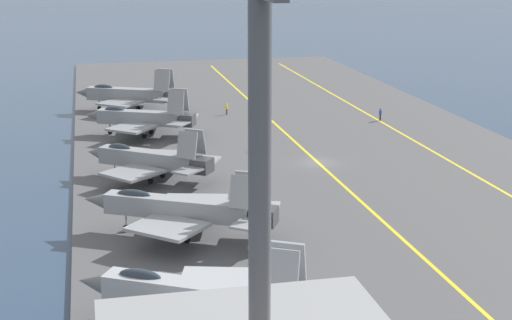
{
  "coord_description": "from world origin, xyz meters",
  "views": [
    {
      "loc": [
        -83.76,
        25.62,
        24.55
      ],
      "look_at": [
        -6.34,
        8.72,
        2.9
      ],
      "focal_mm": 55.0,
      "sensor_mm": 36.0,
      "label": 1
    }
  ],
  "objects_px": {
    "parked_jet_fifth": "(129,95)",
    "crew_yellow_vest": "(227,108)",
    "parked_jet_nearest": "(199,296)",
    "crew_blue_vest": "(380,114)",
    "crew_white_vest": "(260,142)",
    "parked_jet_third": "(149,159)",
    "parked_jet_fourth": "(141,118)",
    "parked_jet_second": "(181,208)"
  },
  "relations": [
    {
      "from": "parked_jet_fifth",
      "to": "crew_yellow_vest",
      "type": "bearing_deg",
      "value": -111.66
    },
    {
      "from": "parked_jet_nearest",
      "to": "parked_jet_fifth",
      "type": "bearing_deg",
      "value": 0.13
    },
    {
      "from": "crew_blue_vest",
      "to": "parked_jet_nearest",
      "type": "bearing_deg",
      "value": 149.01
    },
    {
      "from": "crew_white_vest",
      "to": "crew_yellow_vest",
      "type": "distance_m",
      "value": 21.44
    },
    {
      "from": "parked_jet_fifth",
      "to": "crew_white_vest",
      "type": "xyz_separation_m",
      "value": [
        -26.99,
        -14.3,
        -1.62
      ]
    },
    {
      "from": "parked_jet_third",
      "to": "parked_jet_fourth",
      "type": "distance_m",
      "value": 20.48
    },
    {
      "from": "parked_jet_nearest",
      "to": "crew_blue_vest",
      "type": "relative_size",
      "value": 9.06
    },
    {
      "from": "parked_jet_fourth",
      "to": "crew_white_vest",
      "type": "xyz_separation_m",
      "value": [
        -10.37,
        -13.66,
        -1.53
      ]
    },
    {
      "from": "parked_jet_second",
      "to": "parked_jet_fifth",
      "type": "relative_size",
      "value": 1.03
    },
    {
      "from": "parked_jet_fourth",
      "to": "parked_jet_fifth",
      "type": "distance_m",
      "value": 16.64
    },
    {
      "from": "parked_jet_fourth",
      "to": "crew_yellow_vest",
      "type": "height_order",
      "value": "parked_jet_fourth"
    },
    {
      "from": "parked_jet_third",
      "to": "parked_jet_fourth",
      "type": "height_order",
      "value": "parked_jet_fourth"
    },
    {
      "from": "crew_white_vest",
      "to": "crew_blue_vest",
      "type": "distance_m",
      "value": 24.01
    },
    {
      "from": "crew_blue_vest",
      "to": "parked_jet_third",
      "type": "bearing_deg",
      "value": 123.11
    },
    {
      "from": "parked_jet_second",
      "to": "parked_jet_fourth",
      "type": "distance_m",
      "value": 38.22
    },
    {
      "from": "parked_jet_fifth",
      "to": "parked_jet_second",
      "type": "bearing_deg",
      "value": -178.79
    },
    {
      "from": "parked_jet_second",
      "to": "parked_jet_third",
      "type": "xyz_separation_m",
      "value": [
        17.74,
        1.21,
        -0.32
      ]
    },
    {
      "from": "parked_jet_nearest",
      "to": "crew_blue_vest",
      "type": "xyz_separation_m",
      "value": [
        57.57,
        -34.58,
        -1.44
      ]
    },
    {
      "from": "parked_jet_third",
      "to": "parked_jet_fifth",
      "type": "xyz_separation_m",
      "value": [
        37.1,
        -0.04,
        0.26
      ]
    },
    {
      "from": "parked_jet_third",
      "to": "parked_jet_nearest",
      "type": "bearing_deg",
      "value": -179.66
    },
    {
      "from": "crew_white_vest",
      "to": "parked_jet_fifth",
      "type": "bearing_deg",
      "value": 27.91
    },
    {
      "from": "parked_jet_fourth",
      "to": "crew_blue_vest",
      "type": "xyz_separation_m",
      "value": [
        2.21,
        -34.11,
        -1.47
      ]
    },
    {
      "from": "parked_jet_second",
      "to": "parked_jet_third",
      "type": "distance_m",
      "value": 17.79
    },
    {
      "from": "parked_jet_nearest",
      "to": "parked_jet_fourth",
      "type": "xyz_separation_m",
      "value": [
        55.35,
        -0.47,
        0.03
      ]
    },
    {
      "from": "parked_jet_nearest",
      "to": "crew_yellow_vest",
      "type": "distance_m",
      "value": 67.87
    },
    {
      "from": "parked_jet_fifth",
      "to": "crew_yellow_vest",
      "type": "distance_m",
      "value": 15.14
    },
    {
      "from": "parked_jet_fourth",
      "to": "parked_jet_fifth",
      "type": "xyz_separation_m",
      "value": [
        16.63,
        0.64,
        0.09
      ]
    },
    {
      "from": "crew_white_vest",
      "to": "crew_yellow_vest",
      "type": "height_order",
      "value": "crew_yellow_vest"
    },
    {
      "from": "parked_jet_fifth",
      "to": "crew_white_vest",
      "type": "bearing_deg",
      "value": -152.09
    },
    {
      "from": "crew_blue_vest",
      "to": "crew_white_vest",
      "type": "bearing_deg",
      "value": 121.6
    },
    {
      "from": "parked_jet_second",
      "to": "crew_blue_vest",
      "type": "distance_m",
      "value": 52.58
    },
    {
      "from": "parked_jet_nearest",
      "to": "crew_white_vest",
      "type": "bearing_deg",
      "value": -17.44
    },
    {
      "from": "parked_jet_nearest",
      "to": "parked_jet_fifth",
      "type": "xyz_separation_m",
      "value": [
        71.98,
        0.17,
        0.13
      ]
    },
    {
      "from": "parked_jet_nearest",
      "to": "parked_jet_third",
      "type": "height_order",
      "value": "parked_jet_nearest"
    },
    {
      "from": "parked_jet_nearest",
      "to": "parked_jet_second",
      "type": "xyz_separation_m",
      "value": [
        17.14,
        -1.0,
        0.19
      ]
    },
    {
      "from": "parked_jet_second",
      "to": "parked_jet_third",
      "type": "bearing_deg",
      "value": 3.89
    },
    {
      "from": "parked_jet_third",
      "to": "parked_jet_fourth",
      "type": "relative_size",
      "value": 0.96
    },
    {
      "from": "parked_jet_nearest",
      "to": "parked_jet_fourth",
      "type": "relative_size",
      "value": 1.08
    },
    {
      "from": "parked_jet_nearest",
      "to": "parked_jet_third",
      "type": "xyz_separation_m",
      "value": [
        34.88,
        0.21,
        -0.13
      ]
    },
    {
      "from": "parked_jet_second",
      "to": "crew_blue_vest",
      "type": "height_order",
      "value": "parked_jet_second"
    },
    {
      "from": "parked_jet_second",
      "to": "parked_jet_third",
      "type": "height_order",
      "value": "parked_jet_second"
    },
    {
      "from": "parked_jet_second",
      "to": "parked_jet_nearest",
      "type": "bearing_deg",
      "value": 176.67
    }
  ]
}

